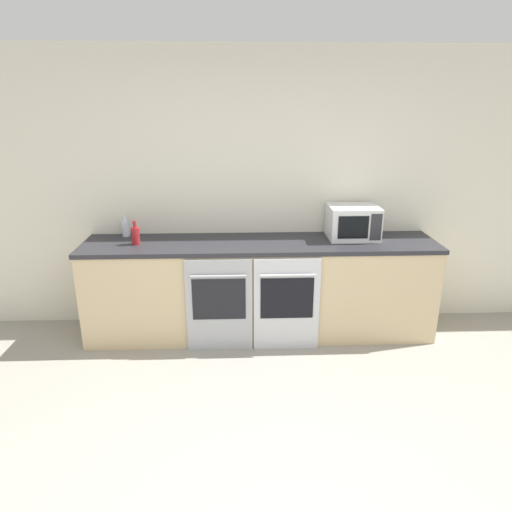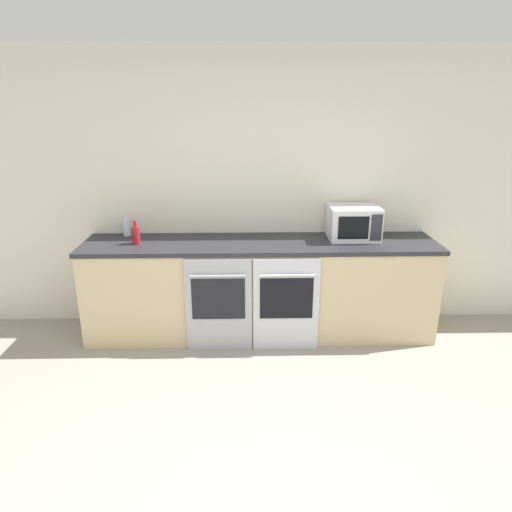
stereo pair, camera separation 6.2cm
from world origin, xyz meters
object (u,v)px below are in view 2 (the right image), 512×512
Objects in this scene: oven_left at (219,305)px; bottle_clear at (127,227)px; oven_right at (286,304)px; bottle_red at (136,235)px; microwave at (353,223)px.

oven_left is 1.19m from bottle_clear.
oven_right is (0.59, 0.00, 0.00)m from oven_left.
bottle_red is at bearing 158.19° from oven_left.
oven_right is 1.89× the size of microwave.
bottle_red is 1.06× the size of bottle_clear.
oven_left is 1.00× the size of oven_right.
bottle_clear is (-0.89, 0.56, 0.55)m from oven_left.
bottle_red is at bearing -61.03° from bottle_clear.
bottle_red is (-0.74, 0.30, 0.56)m from oven_left.
oven_right is at bearing -146.63° from microwave.
bottle_red is at bearing -176.26° from microwave.
oven_left is at bearing -32.39° from bottle_clear.
bottle_clear is (-1.48, 0.56, 0.55)m from oven_right.
oven_right is at bearing -20.86° from bottle_clear.
oven_left is 0.59m from oven_right.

